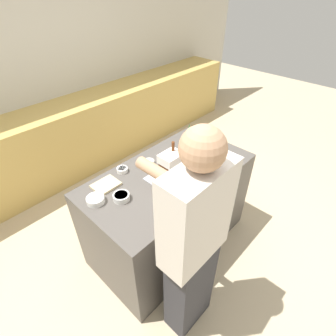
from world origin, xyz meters
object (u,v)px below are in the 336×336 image
object	(u,v)px
candy_bowl_near_tray_right	(212,139)
person	(193,246)
candy_bowl_beside_tree	(196,135)
candy_bowl_far_right	(149,162)
candy_bowl_center_rear	(202,148)
candy_bowl_far_left	(95,200)
cookbook	(106,185)
baking_tray	(171,177)
candy_bowl_behind_tray	(121,197)
candy_bowl_front_corner	(122,170)
decorative_tree	(188,142)
gingerbread_house	(171,165)
mug	(220,171)

from	to	relation	value
candy_bowl_near_tray_right	person	size ratio (longest dim) A/B	0.06
candy_bowl_beside_tree	candy_bowl_far_right	bearing A→B (deg)	178.52
candy_bowl_center_rear	candy_bowl_far_left	bearing A→B (deg)	172.81
candy_bowl_beside_tree	cookbook	xyz separation A→B (m)	(-1.09, 0.05, -0.02)
candy_bowl_far_right	candy_bowl_near_tray_right	distance (m)	0.73
baking_tray	candy_bowl_behind_tray	size ratio (longest dim) A/B	2.89
candy_bowl_front_corner	decorative_tree	bearing A→B (deg)	-27.31
candy_bowl_far_right	cookbook	bearing A→B (deg)	175.70
baking_tray	gingerbread_house	bearing A→B (deg)	25.82
candy_bowl_beside_tree	candy_bowl_front_corner	bearing A→B (deg)	173.34
cookbook	person	world-z (taller)	person
candy_bowl_far_left	candy_bowl_front_corner	bearing A→B (deg)	22.00
candy_bowl_behind_tray	mug	size ratio (longest dim) A/B	1.57
person	candy_bowl_beside_tree	bearing A→B (deg)	37.86
candy_bowl_far_right	mug	distance (m)	0.62
gingerbread_house	candy_bowl_near_tray_right	world-z (taller)	gingerbread_house
decorative_tree	candy_bowl_center_rear	bearing A→B (deg)	-3.34
candy_bowl_far_right	candy_bowl_front_corner	xyz separation A→B (m)	(-0.23, 0.09, 0.00)
candy_bowl_front_corner	mug	world-z (taller)	mug
baking_tray	cookbook	bearing A→B (deg)	145.60
candy_bowl_far_left	candy_bowl_beside_tree	world-z (taller)	candy_bowl_beside_tree
candy_bowl_behind_tray	candy_bowl_beside_tree	size ratio (longest dim) A/B	1.03
candy_bowl_far_right	candy_bowl_center_rear	xyz separation A→B (m)	(0.50, -0.20, 0.01)
candy_bowl_front_corner	person	world-z (taller)	person
candy_bowl_beside_tree	cookbook	distance (m)	1.09
gingerbread_house	candy_bowl_behind_tray	size ratio (longest dim) A/B	2.44
cookbook	person	size ratio (longest dim) A/B	0.12
candy_bowl_center_rear	gingerbread_house	bearing A→B (deg)	-172.64
candy_bowl_behind_tray	cookbook	size ratio (longest dim) A/B	0.61
baking_tray	mug	world-z (taller)	mug
gingerbread_house	cookbook	world-z (taller)	gingerbread_house
candy_bowl_front_corner	candy_bowl_beside_tree	bearing A→B (deg)	-6.66
candy_bowl_beside_tree	baking_tray	bearing A→B (deg)	-158.66
candy_bowl_near_tray_right	mug	size ratio (longest dim) A/B	1.40
candy_bowl_far_left	candy_bowl_behind_tray	world-z (taller)	candy_bowl_behind_tray
mug	person	size ratio (longest dim) A/B	0.05
gingerbread_house	decorative_tree	bearing A→B (deg)	14.02
baking_tray	person	distance (m)	0.70
candy_bowl_center_rear	cookbook	size ratio (longest dim) A/B	0.61
candy_bowl_far_right	cookbook	distance (m)	0.44
candy_bowl_behind_tray	person	world-z (taller)	person
baking_tray	candy_bowl_far_left	size ratio (longest dim) A/B	2.70
gingerbread_house	candy_bowl_near_tray_right	distance (m)	0.72
baking_tray	candy_bowl_far_left	bearing A→B (deg)	161.22
candy_bowl_front_corner	gingerbread_house	bearing A→B (deg)	-56.86
candy_bowl_far_right	candy_bowl_beside_tree	size ratio (longest dim) A/B	0.77
candy_bowl_behind_tray	decorative_tree	bearing A→B (deg)	-1.01
baking_tray	candy_bowl_center_rear	bearing A→B (deg)	7.38
baking_tray	candy_bowl_near_tray_right	size ratio (longest dim) A/B	3.24
candy_bowl_behind_tray	person	bearing A→B (deg)	-86.41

